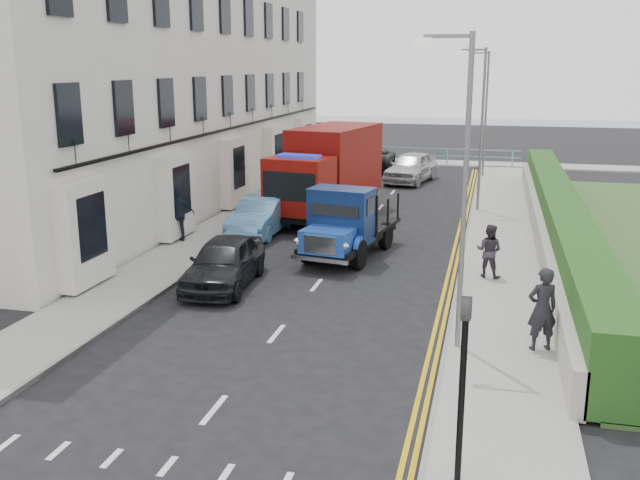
% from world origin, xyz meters
% --- Properties ---
extents(ground, '(120.00, 120.00, 0.00)m').
position_xyz_m(ground, '(0.00, 0.00, 0.00)').
color(ground, black).
rests_on(ground, ground).
extents(pavement_west, '(2.40, 38.00, 0.12)m').
position_xyz_m(pavement_west, '(-5.20, 9.00, 0.06)').
color(pavement_west, gray).
rests_on(pavement_west, ground).
extents(pavement_east, '(2.60, 38.00, 0.12)m').
position_xyz_m(pavement_east, '(5.30, 9.00, 0.06)').
color(pavement_east, gray).
rests_on(pavement_east, ground).
extents(promenade, '(30.00, 2.50, 0.12)m').
position_xyz_m(promenade, '(0.00, 29.00, 0.06)').
color(promenade, gray).
rests_on(promenade, ground).
extents(sea_plane, '(120.00, 120.00, 0.00)m').
position_xyz_m(sea_plane, '(0.00, 60.00, 0.00)').
color(sea_plane, slate).
rests_on(sea_plane, ground).
extents(terrace_west, '(6.31, 30.20, 14.25)m').
position_xyz_m(terrace_west, '(-9.47, 13.00, 7.17)').
color(terrace_west, silver).
rests_on(terrace_west, ground).
extents(garden_east, '(1.45, 28.00, 1.75)m').
position_xyz_m(garden_east, '(7.21, 9.00, 0.90)').
color(garden_east, '#B2AD9E').
rests_on(garden_east, ground).
extents(seafront_railing, '(13.00, 0.08, 1.11)m').
position_xyz_m(seafront_railing, '(0.00, 28.20, 0.58)').
color(seafront_railing, '#59B2A5').
rests_on(seafront_railing, ground).
extents(lamp_near, '(1.23, 0.18, 7.00)m').
position_xyz_m(lamp_near, '(4.18, -2.00, 4.00)').
color(lamp_near, slate).
rests_on(lamp_near, ground).
extents(lamp_mid, '(1.23, 0.18, 7.00)m').
position_xyz_m(lamp_mid, '(4.18, 14.00, 4.00)').
color(lamp_mid, slate).
rests_on(lamp_mid, ground).
extents(lamp_far, '(1.23, 0.18, 7.00)m').
position_xyz_m(lamp_far, '(4.18, 24.00, 4.00)').
color(lamp_far, slate).
rests_on(lamp_far, ground).
extents(traffic_signal, '(0.16, 0.20, 3.10)m').
position_xyz_m(traffic_signal, '(4.60, -7.50, 2.07)').
color(traffic_signal, black).
rests_on(traffic_signal, ground).
extents(bedford_lorry, '(2.74, 5.28, 2.39)m').
position_xyz_m(bedford_lorry, '(0.18, 4.94, 1.10)').
color(bedford_lorry, black).
rests_on(bedford_lorry, ground).
extents(red_lorry, '(3.60, 7.47, 3.76)m').
position_xyz_m(red_lorry, '(-1.86, 11.53, 2.00)').
color(red_lorry, black).
rests_on(red_lorry, ground).
extents(parked_car_front, '(2.03, 4.38, 1.45)m').
position_xyz_m(parked_car_front, '(-2.60, 1.29, 0.73)').
color(parked_car_front, black).
rests_on(parked_car_front, ground).
extents(parked_car_mid, '(1.58, 4.34, 1.42)m').
position_xyz_m(parked_car_mid, '(-3.60, 7.78, 0.71)').
color(parked_car_mid, '#5B95C5').
rests_on(parked_car_mid, ground).
extents(parked_car_rear, '(2.27, 5.34, 1.54)m').
position_xyz_m(parked_car_rear, '(-2.60, 12.00, 0.77)').
color(parked_car_rear, silver).
rests_on(parked_car_rear, ground).
extents(seafront_car_left, '(2.52, 5.25, 1.44)m').
position_xyz_m(seafront_car_left, '(-2.33, 25.58, 0.72)').
color(seafront_car_left, black).
rests_on(seafront_car_left, ground).
extents(seafront_car_right, '(2.85, 5.13, 1.65)m').
position_xyz_m(seafront_car_right, '(0.50, 21.39, 0.83)').
color(seafront_car_right, '#B7B5BA').
rests_on(seafront_car_right, ground).
extents(pedestrian_east_near, '(0.82, 0.68, 1.91)m').
position_xyz_m(pedestrian_east_near, '(6.10, -1.77, 1.07)').
color(pedestrian_east_near, black).
rests_on(pedestrian_east_near, pavement_east).
extents(pedestrian_east_far, '(0.93, 0.82, 1.62)m').
position_xyz_m(pedestrian_east_far, '(4.89, 3.68, 0.93)').
color(pedestrian_east_far, '#362E38').
rests_on(pedestrian_east_far, pavement_east).
extents(pedestrian_west_near, '(1.23, 0.99, 1.96)m').
position_xyz_m(pedestrian_west_near, '(-6.00, 5.60, 1.10)').
color(pedestrian_west_near, black).
rests_on(pedestrian_west_near, pavement_west).
extents(pedestrian_west_far, '(0.91, 0.83, 1.56)m').
position_xyz_m(pedestrian_west_far, '(-4.84, 15.75, 0.90)').
color(pedestrian_west_far, '#423730').
rests_on(pedestrian_west_far, pavement_west).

